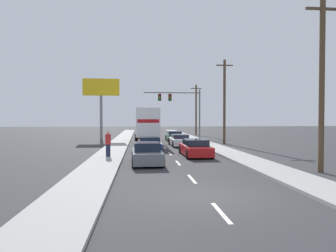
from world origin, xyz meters
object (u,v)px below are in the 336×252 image
object	(u,v)px
box_truck	(147,124)
roadside_billboard	(101,95)
car_blue	(149,145)
utility_pole_mid	(224,101)
car_gray	(147,154)
pedestrian_near_corner	(108,144)
utility_pole_near	(322,83)
car_red	(195,148)
car_green	(174,136)
car_white	(180,140)
utility_pole_far	(196,109)
traffic_signal_mast	(177,102)

from	to	relation	value
box_truck	roadside_billboard	bearing A→B (deg)	124.73
car_blue	utility_pole_mid	distance (m)	11.50
box_truck	car_gray	size ratio (longest dim) A/B	2.01
box_truck	pedestrian_near_corner	bearing A→B (deg)	-103.92
utility_pole_near	utility_pole_mid	world-z (taller)	utility_pole_mid
car_red	roadside_billboard	world-z (taller)	roadside_billboard
box_truck	pedestrian_near_corner	size ratio (longest dim) A/B	4.68
car_blue	pedestrian_near_corner	world-z (taller)	pedestrian_near_corner
car_gray	roadside_billboard	bearing A→B (deg)	103.65
car_gray	pedestrian_near_corner	bearing A→B (deg)	133.39
car_green	car_gray	bearing A→B (deg)	-101.69
car_white	car_red	size ratio (longest dim) A/B	0.98
car_red	utility_pole_far	world-z (taller)	utility_pole_far
box_truck	roadside_billboard	world-z (taller)	roadside_billboard
utility_pole_near	pedestrian_near_corner	xyz separation A→B (m)	(-11.49, 6.65, -3.58)
utility_pole_near	car_blue	bearing A→B (deg)	128.03
car_white	utility_pole_mid	bearing A→B (deg)	19.53
car_white	traffic_signal_mast	xyz separation A→B (m)	(1.08, 11.27, 4.58)
traffic_signal_mast	car_white	bearing A→B (deg)	-95.48
car_white	pedestrian_near_corner	xyz separation A→B (m)	(-6.24, -9.04, 0.49)
roadside_billboard	car_gray	bearing A→B (deg)	-76.35
car_green	traffic_signal_mast	size ratio (longest dim) A/B	0.59
car_gray	car_green	size ratio (longest dim) A/B	0.89
car_gray	roadside_billboard	world-z (taller)	roadside_billboard
car_red	pedestrian_near_corner	distance (m)	6.37
car_red	pedestrian_near_corner	xyz separation A→B (m)	(-6.31, -0.75, 0.45)
box_truck	utility_pole_mid	size ratio (longest dim) A/B	0.91
car_green	utility_pole_far	world-z (taller)	utility_pole_far
car_gray	car_green	distance (m)	18.70
box_truck	utility_pole_far	world-z (taller)	utility_pole_far
roadside_billboard	box_truck	bearing A→B (deg)	-55.27
car_blue	utility_pole_near	size ratio (longest dim) A/B	0.48
car_green	utility_pole_mid	world-z (taller)	utility_pole_mid
car_blue	car_gray	bearing A→B (deg)	-93.02
car_gray	utility_pole_near	xyz separation A→B (m)	(8.85, -3.86, 4.02)
car_white	traffic_signal_mast	world-z (taller)	traffic_signal_mast
box_truck	car_gray	bearing A→B (deg)	-91.21
pedestrian_near_corner	car_blue	bearing A→B (deg)	54.31
car_red	utility_pole_far	bearing A→B (deg)	79.21
car_blue	roadside_billboard	world-z (taller)	roadside_billboard
car_red	roadside_billboard	xyz separation A→B (m)	(-9.33, 19.79, 5.45)
car_gray	roadside_billboard	size ratio (longest dim) A/B	0.51
traffic_signal_mast	car_red	bearing A→B (deg)	-92.97
traffic_signal_mast	utility_pole_near	size ratio (longest dim) A/B	0.88
car_gray	car_green	xyz separation A→B (m)	(3.79, 18.32, -0.02)
utility_pole_near	utility_pole_far	world-z (taller)	utility_pole_near
utility_pole_far	pedestrian_near_corner	world-z (taller)	utility_pole_far
box_truck	utility_pole_far	bearing A→B (deg)	62.45
box_truck	car_white	world-z (taller)	box_truck
car_gray	car_red	xyz separation A→B (m)	(3.67, 3.54, -0.01)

